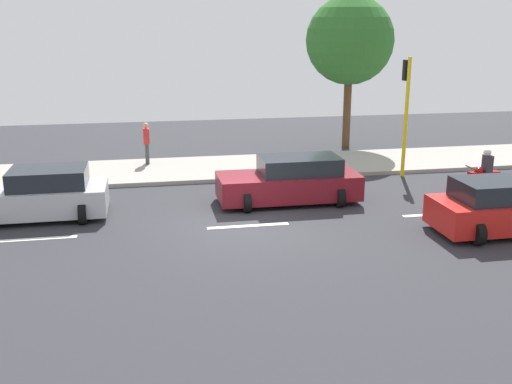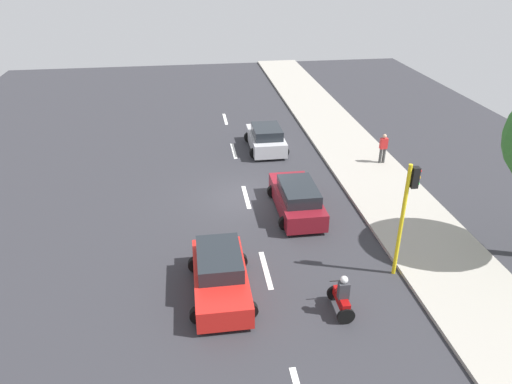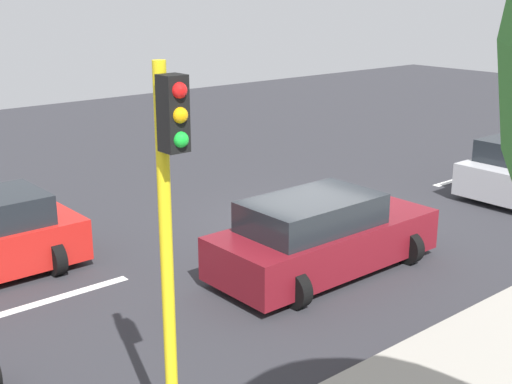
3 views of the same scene
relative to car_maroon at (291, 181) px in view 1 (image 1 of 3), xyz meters
name	(u,v)px [view 1 (image 1 of 3)]	position (x,y,z in m)	size (l,w,h in m)	color
ground_plane	(248,228)	(-2.12, 1.79, -0.76)	(40.00, 60.00, 0.10)	#2D2D33
sidewalk	(218,168)	(4.88, 1.79, -0.64)	(4.00, 60.00, 0.15)	#9E998E
lane_stripe_north	(440,214)	(-2.12, -4.21, -0.71)	(0.20, 2.40, 0.01)	white
lane_stripe_mid	(248,226)	(-2.12, 1.79, -0.71)	(0.20, 2.40, 0.01)	white
lane_stripe_south	(32,239)	(-2.12, 7.79, -0.71)	(0.20, 2.40, 0.01)	white
car_maroon	(291,181)	(0.00, 0.00, 0.00)	(2.23, 4.58, 1.52)	maroon
car_silver	(42,195)	(-0.16, 7.75, 0.00)	(2.34, 3.96, 1.52)	#B7B7BC
car_red	(506,207)	(-3.93, -5.23, 0.00)	(2.26, 4.24, 1.52)	red
motorcycle	(483,174)	(-0.01, -6.88, -0.07)	(0.60, 1.30, 1.53)	black
pedestrian_near_signal	(147,142)	(5.91, 4.55, 0.35)	(0.40, 0.24, 1.69)	#3F3F3F
traffic_light_corner	(406,99)	(2.72, -5.09, 2.22)	(0.49, 0.24, 4.50)	yellow
street_tree_north	(350,41)	(8.40, -4.78, 4.21)	(4.01, 4.01, 6.95)	brown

